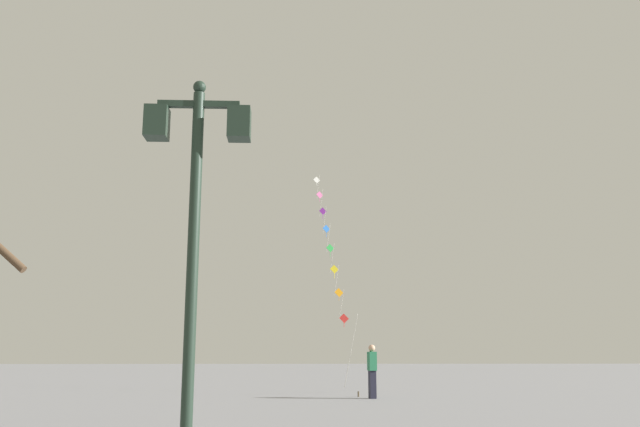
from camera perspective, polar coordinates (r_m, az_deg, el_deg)
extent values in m
plane|color=gray|center=(20.52, 0.92, -15.80)|extent=(160.00, 160.00, 0.00)
cylinder|color=#1E2D23|center=(8.09, -10.83, -5.30)|extent=(0.14, 0.14, 4.61)
sphere|color=#1E2D23|center=(8.68, -10.21, 10.53)|extent=(0.16, 0.16, 0.16)
cube|color=#1E2D23|center=(8.60, -10.27, 9.12)|extent=(1.02, 0.08, 0.08)
cube|color=#1E2D23|center=(8.60, -13.72, 7.50)|extent=(0.28, 0.28, 0.40)
cube|color=beige|center=(8.60, -13.72, 7.50)|extent=(0.19, 0.19, 0.30)
cube|color=#1E2D23|center=(8.45, -6.89, 7.56)|extent=(0.28, 0.28, 0.40)
cube|color=beige|center=(8.45, -6.89, 7.56)|extent=(0.19, 0.19, 0.30)
cylinder|color=brown|center=(23.29, 3.29, -15.09)|extent=(0.06, 0.06, 0.18)
cylinder|color=silver|center=(24.62, 2.63, -11.72)|extent=(0.28, 2.80, 2.58)
cylinder|color=silver|center=(26.65, 1.83, -7.80)|extent=(0.13, 1.20, 1.11)
cylinder|color=silver|center=(27.92, 1.42, -5.73)|extent=(0.13, 1.20, 1.11)
cylinder|color=silver|center=(29.23, 1.04, -3.84)|extent=(0.13, 1.20, 1.11)
cylinder|color=silver|center=(30.56, 0.70, -2.12)|extent=(0.13, 1.20, 1.11)
cylinder|color=silver|center=(31.92, 0.39, -0.54)|extent=(0.13, 1.20, 1.11)
cylinder|color=silver|center=(33.31, 0.10, 0.91)|extent=(0.13, 1.20, 1.11)
cylinder|color=silver|center=(34.71, -0.16, 2.24)|extent=(0.13, 1.20, 1.11)
cube|color=red|center=(26.03, 2.06, -8.91)|extent=(0.37, 0.02, 0.37)
cylinder|color=red|center=(26.02, 2.06, -9.43)|extent=(0.02, 0.03, 0.20)
cube|color=orange|center=(27.28, 1.62, -6.74)|extent=(0.37, 0.07, 0.37)
cylinder|color=orange|center=(27.26, 1.62, -7.23)|extent=(0.02, 0.04, 0.19)
cube|color=yellow|center=(28.57, 1.23, -4.76)|extent=(0.37, 0.04, 0.37)
cylinder|color=yellow|center=(28.54, 1.23, -5.29)|extent=(0.02, 0.05, 0.25)
cube|color=green|center=(29.89, 0.87, -2.96)|extent=(0.37, 0.09, 0.37)
cylinder|color=green|center=(29.85, 0.87, -3.46)|extent=(0.02, 0.02, 0.25)
cube|color=blue|center=(31.24, 0.54, -1.31)|extent=(0.36, 0.12, 0.37)
cylinder|color=blue|center=(31.19, 0.54, -1.80)|extent=(0.03, 0.05, 0.26)
cube|color=purple|center=(32.61, 0.24, 0.20)|extent=(0.37, 0.02, 0.37)
cylinder|color=purple|center=(32.56, 0.24, -0.26)|extent=(0.02, 0.05, 0.26)
cube|color=pink|center=(34.01, -0.03, 1.59)|extent=(0.36, 0.13, 0.37)
cylinder|color=pink|center=(33.95, -0.03, 1.18)|extent=(0.02, 0.02, 0.22)
cube|color=white|center=(35.42, -0.28, 2.87)|extent=(0.37, 0.09, 0.37)
cylinder|color=white|center=(35.36, -0.28, 2.51)|extent=(0.02, 0.04, 0.17)
cube|color=#1E1E2D|center=(22.44, 4.47, -14.28)|extent=(0.24, 0.32, 0.90)
cube|color=#26724C|center=(22.42, 4.44, -12.42)|extent=(0.29, 0.41, 0.60)
sphere|color=tan|center=(22.42, 4.43, -11.34)|extent=(0.22, 0.22, 0.22)
cylinder|color=#26724C|center=(22.63, 4.30, -11.98)|extent=(0.14, 0.40, 0.50)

